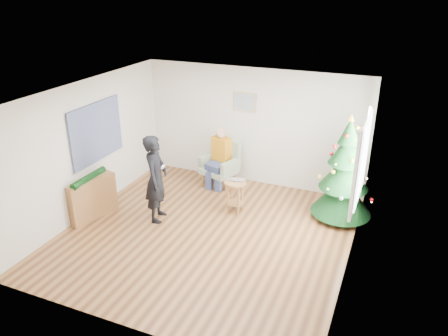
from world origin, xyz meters
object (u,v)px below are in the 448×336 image
at_px(stool, 235,196).
at_px(standing_man, 156,179).
at_px(armchair, 221,169).
at_px(christmas_tree, 345,173).
at_px(console, 91,198).

xyz_separation_m(stool, standing_man, (-1.27, -0.83, 0.51)).
relative_size(stool, armchair, 0.66).
xyz_separation_m(christmas_tree, standing_man, (-3.24, -1.42, -0.09)).
relative_size(christmas_tree, armchair, 2.09).
xyz_separation_m(armchair, standing_man, (-0.51, -1.89, 0.48)).
height_order(stool, standing_man, standing_man).
bearing_deg(console, christmas_tree, 38.09).
distance_m(armchair, standing_man, 2.02).
bearing_deg(christmas_tree, standing_man, -156.35).
height_order(standing_man, console, standing_man).
bearing_deg(armchair, standing_man, -86.82).
bearing_deg(standing_man, armchair, -28.99).
distance_m(armchair, console, 2.89).
bearing_deg(armchair, console, -108.75).
bearing_deg(christmas_tree, console, -157.67).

